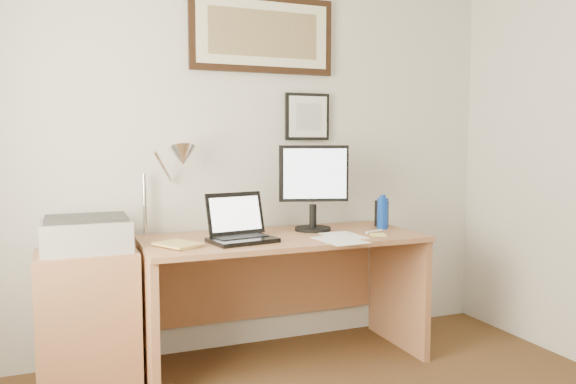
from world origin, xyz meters
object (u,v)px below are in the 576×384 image
desk (278,273)px  side_cabinet (89,320)px  water_bottle (383,213)px  book (165,247)px  lcd_monitor (314,183)px  printer (87,234)px  laptop (240,230)px

desk → side_cabinet: bearing=-178.1°
water_bottle → desk: (-0.67, 0.07, -0.33)m
book → lcd_monitor: (0.94, 0.24, 0.28)m
book → printer: 0.42m
side_cabinet → printer: size_ratio=1.66×
book → lcd_monitor: bearing=14.6°
desk → printer: 1.11m
book → printer: bearing=150.9°
printer → desk: bearing=1.2°
desk → laptop: 0.43m
desk → laptop: bearing=-152.4°
water_bottle → book: 1.38m
book → lcd_monitor: lcd_monitor is taller
desk → lcd_monitor: (0.24, 0.02, 0.53)m
water_bottle → printer: size_ratio=0.44×
side_cabinet → laptop: bearing=-7.9°
printer → water_bottle: bearing=-1.5°
book → desk: size_ratio=0.15×
side_cabinet → laptop: 0.91m
desk → lcd_monitor: lcd_monitor is taller
desk → printer: printer is taller
laptop → water_bottle: bearing=4.7°
side_cabinet → book: bearing=-27.3°
book → desk: bearing=17.9°
desk → lcd_monitor: bearing=4.6°
water_bottle → book: size_ratio=0.82×
laptop → printer: (-0.79, 0.12, 0.01)m
water_bottle → book: water_bottle is taller
book → lcd_monitor: size_ratio=0.45×
water_bottle → lcd_monitor: bearing=168.8°
book → lcd_monitor: 1.01m
side_cabinet → lcd_monitor: size_ratio=1.40×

